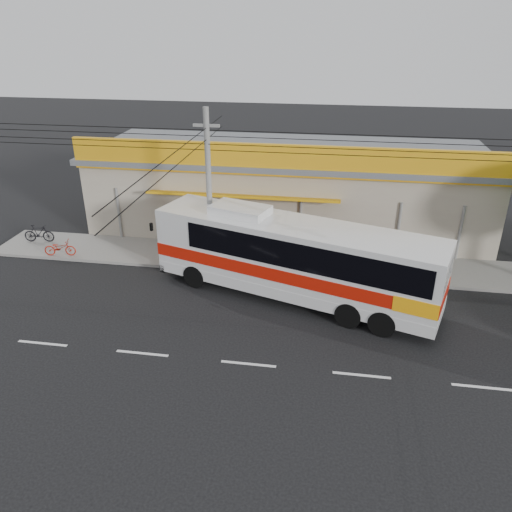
{
  "coord_description": "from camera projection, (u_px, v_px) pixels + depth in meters",
  "views": [
    {
      "loc": [
        2.57,
        -16.81,
        11.16
      ],
      "look_at": [
        -0.45,
        2.0,
        2.17
      ],
      "focal_mm": 35.0,
      "sensor_mm": 36.0,
      "label": 1
    }
  ],
  "objects": [
    {
      "name": "sidewalk",
      "position": [
        277.0,
        261.0,
        25.47
      ],
      "size": [
        30.0,
        3.2,
        0.15
      ],
      "primitive_type": "cube",
      "color": "slate",
      "rests_on": "ground"
    },
    {
      "name": "motorbike_dark",
      "position": [
        39.0,
        233.0,
        27.27
      ],
      "size": [
        1.7,
        0.67,
        1.0
      ],
      "primitive_type": "imported",
      "rotation": [
        0.0,
        0.0,
        1.7
      ],
      "color": "black",
      "rests_on": "sidewalk"
    },
    {
      "name": "lane_markings",
      "position": [
        248.0,
        364.0,
        17.92
      ],
      "size": [
        50.0,
        0.12,
        0.01
      ],
      "primitive_type": null,
      "color": "silver",
      "rests_on": "ground"
    },
    {
      "name": "ground",
      "position": [
        259.0,
        326.0,
        20.15
      ],
      "size": [
        120.0,
        120.0,
        0.0
      ],
      "primitive_type": "plane",
      "color": "black",
      "rests_on": "ground"
    },
    {
      "name": "storefront_building",
      "position": [
        289.0,
        187.0,
        29.47
      ],
      "size": [
        22.6,
        9.2,
        5.7
      ],
      "color": "#A59885",
      "rests_on": "ground"
    },
    {
      "name": "coach_bus",
      "position": [
        298.0,
        256.0,
        21.32
      ],
      "size": [
        12.77,
        6.41,
        3.87
      ],
      "rotation": [
        0.0,
        0.0,
        -0.31
      ],
      "color": "silver",
      "rests_on": "ground"
    },
    {
      "name": "motorbike_red",
      "position": [
        60.0,
        248.0,
        25.69
      ],
      "size": [
        1.69,
        0.81,
        0.85
      ],
      "primitive_type": "imported",
      "rotation": [
        0.0,
        0.0,
        1.73
      ],
      "color": "#9C180B",
      "rests_on": "sidewalk"
    },
    {
      "name": "utility_pole",
      "position": [
        207.0,
        139.0,
        21.84
      ],
      "size": [
        34.0,
        14.0,
        7.85
      ],
      "color": "#626260",
      "rests_on": "ground"
    }
  ]
}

